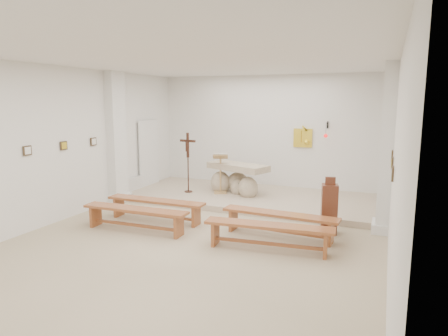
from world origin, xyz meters
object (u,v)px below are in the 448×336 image
at_px(bench_left_second, 135,214).
at_px(crucifix_stand, 188,158).
at_px(altar, 237,181).
at_px(bench_right_front, 280,219).
at_px(lectern, 220,173).
at_px(donation_pedestal, 329,209).
at_px(bench_right_second, 268,231).
at_px(bench_left_front, 156,205).

bearing_deg(bench_left_second, crucifix_stand, 95.25).
bearing_deg(altar, bench_right_front, -34.12).
relative_size(crucifix_stand, bench_right_front, 0.71).
relative_size(lectern, bench_right_front, 0.48).
distance_m(donation_pedestal, bench_right_second, 1.68).
bearing_deg(lectern, donation_pedestal, -51.64).
xyz_separation_m(lectern, crucifix_stand, (-0.90, -0.24, 0.41)).
distance_m(crucifix_stand, bench_right_front, 4.09).
height_order(donation_pedestal, bench_right_front, donation_pedestal).
bearing_deg(bench_right_front, bench_left_front, -176.53).
height_order(lectern, bench_left_front, lectern).
bearing_deg(lectern, bench_left_front, -122.49).
bearing_deg(bench_left_front, donation_pedestal, 8.84).
bearing_deg(bench_right_second, bench_left_second, 174.59).
distance_m(lectern, bench_left_second, 3.43).
bearing_deg(donation_pedestal, bench_left_front, 176.56).
relative_size(altar, crucifix_stand, 1.13).
height_order(altar, crucifix_stand, crucifix_stand).
bearing_deg(bench_left_front, crucifix_stand, 98.68).
bearing_deg(bench_right_second, bench_left_front, 159.08).
height_order(bench_right_front, bench_right_second, same).
distance_m(crucifix_stand, bench_right_second, 4.60).
bearing_deg(bench_left_front, lectern, 77.96).
xyz_separation_m(lectern, bench_left_second, (-0.53, -3.37, -0.34)).
bearing_deg(altar, crucifix_stand, -141.44).
relative_size(bench_left_second, bench_right_second, 0.99).
bearing_deg(bench_right_front, donation_pedestal, 38.24).
bearing_deg(bench_right_front, bench_left_second, -161.02).
height_order(lectern, donation_pedestal, lectern).
bearing_deg(donation_pedestal, bench_left_second, -172.10).
xyz_separation_m(lectern, bench_right_second, (2.38, -3.37, -0.34)).
bearing_deg(bench_right_second, crucifix_stand, 130.91).
distance_m(bench_left_front, bench_right_second, 3.02).
xyz_separation_m(bench_left_front, bench_right_second, (2.91, -0.81, 0.00)).
height_order(lectern, bench_right_front, lectern).
height_order(donation_pedestal, bench_left_front, donation_pedestal).
bearing_deg(altar, bench_left_front, -88.60).
xyz_separation_m(crucifix_stand, donation_pedestal, (4.17, -1.71, -0.61)).
xyz_separation_m(bench_left_front, bench_left_second, (0.00, -0.81, 0.00)).
distance_m(altar, bench_left_second, 3.69).
xyz_separation_m(altar, lectern, (-0.43, -0.19, 0.21)).
relative_size(crucifix_stand, bench_left_second, 0.71).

